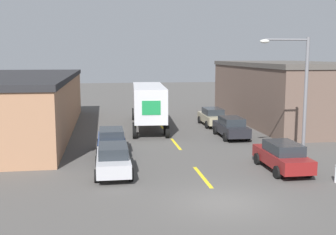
# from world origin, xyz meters

# --- Properties ---
(ground_plane) EXTENTS (160.00, 160.00, 0.00)m
(ground_plane) POSITION_xyz_m (0.00, 0.00, 0.00)
(ground_plane) COLOR #4C4947
(road_centerline) EXTENTS (0.20, 20.43, 0.01)m
(road_centerline) POSITION_xyz_m (0.00, 12.14, 0.00)
(road_centerline) COLOR yellow
(road_centerline) RESTS_ON ground_plane
(warehouse_right) EXTENTS (9.45, 19.22, 5.63)m
(warehouse_right) POSITION_xyz_m (12.25, 20.60, 2.82)
(warehouse_right) COLOR brown
(warehouse_right) RESTS_ON ground_plane
(semi_truck) EXTENTS (3.48, 12.66, 3.75)m
(semi_truck) POSITION_xyz_m (-1.20, 19.80, 2.23)
(semi_truck) COLOR silver
(semi_truck) RESTS_ON ground_plane
(parked_car_left_far) EXTENTS (1.93, 4.61, 1.59)m
(parked_car_left_far) POSITION_xyz_m (-4.57, 10.05, 0.82)
(parked_car_left_far) COLOR navy
(parked_car_left_far) RESTS_ON ground_plane
(parked_car_right_far) EXTENTS (1.93, 4.61, 1.59)m
(parked_car_right_far) POSITION_xyz_m (4.57, 19.44, 0.82)
(parked_car_right_far) COLOR tan
(parked_car_right_far) RESTS_ON ground_plane
(parked_car_right_mid) EXTENTS (1.93, 4.61, 1.59)m
(parked_car_right_mid) POSITION_xyz_m (4.57, 13.83, 0.82)
(parked_car_right_mid) COLOR black
(parked_car_right_mid) RESTS_ON ground_plane
(parked_car_right_near) EXTENTS (1.93, 4.61, 1.59)m
(parked_car_right_near) POSITION_xyz_m (4.57, 4.39, 0.82)
(parked_car_right_near) COLOR maroon
(parked_car_right_near) RESTS_ON ground_plane
(parked_car_left_near) EXTENTS (1.93, 4.61, 1.59)m
(parked_car_left_near) POSITION_xyz_m (-4.57, 5.09, 0.82)
(parked_car_left_near) COLOR #B2B2B7
(parked_car_left_near) RESTS_ON ground_plane
(street_lamp) EXTENTS (2.97, 0.32, 7.28)m
(street_lamp) POSITION_xyz_m (6.21, 6.07, 4.31)
(street_lamp) COLOR slate
(street_lamp) RESTS_ON ground_plane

